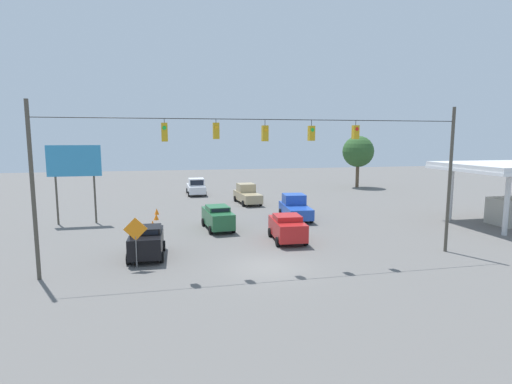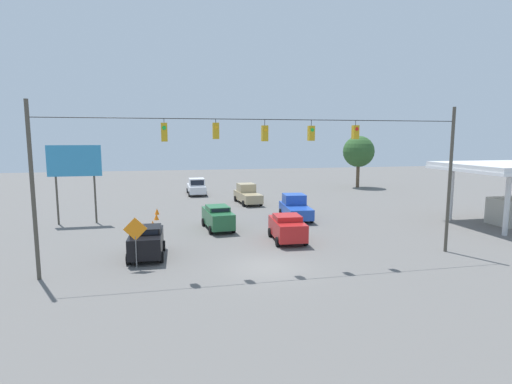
# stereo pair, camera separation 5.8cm
# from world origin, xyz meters

# --- Properties ---
(ground_plane) EXTENTS (140.00, 140.00, 0.00)m
(ground_plane) POSITION_xyz_m (0.00, 0.00, 0.00)
(ground_plane) COLOR #605E5B
(overhead_signal_span) EXTENTS (23.66, 0.38, 8.95)m
(overhead_signal_span) POSITION_xyz_m (0.09, -0.61, 5.75)
(overhead_signal_span) COLOR #4C473D
(overhead_signal_span) RESTS_ON ground_plane
(sedan_black_parked_shoulder) EXTENTS (2.14, 3.95, 1.87)m
(sedan_black_parked_shoulder) POSITION_xyz_m (6.59, -3.37, 0.97)
(sedan_black_parked_shoulder) COLOR black
(sedan_black_parked_shoulder) RESTS_ON ground_plane
(sedan_red_crossing_near) EXTENTS (2.33, 4.25, 1.83)m
(sedan_red_crossing_near) POSITION_xyz_m (-2.73, -5.23, 0.96)
(sedan_red_crossing_near) COLOR red
(sedan_red_crossing_near) RESTS_ON ground_plane
(sedan_green_withflow_mid) EXTENTS (2.28, 4.68, 1.86)m
(sedan_green_withflow_mid) POSITION_xyz_m (1.54, -9.84, 0.97)
(sedan_green_withflow_mid) COLOR #236038
(sedan_green_withflow_mid) RESTS_ON ground_plane
(pickup_truck_tan_oncoming_deep) EXTENTS (2.44, 5.57, 2.12)m
(pickup_truck_tan_oncoming_deep) POSITION_xyz_m (-3.14, -21.73, 0.98)
(pickup_truck_tan_oncoming_deep) COLOR tan
(pickup_truck_tan_oncoming_deep) RESTS_ON ground_plane
(pickup_truck_white_withflow_deep) EXTENTS (2.31, 5.37, 2.12)m
(pickup_truck_white_withflow_deep) POSITION_xyz_m (1.86, -29.71, 0.98)
(pickup_truck_white_withflow_deep) COLOR silver
(pickup_truck_white_withflow_deep) RESTS_ON ground_plane
(pickup_truck_blue_oncoming_far) EXTENTS (2.60, 5.51, 2.12)m
(pickup_truck_blue_oncoming_far) POSITION_xyz_m (-5.67, -12.58, 0.98)
(pickup_truck_blue_oncoming_far) COLOR #234CB2
(pickup_truck_blue_oncoming_far) RESTS_ON ground_plane
(traffic_cone_nearest) EXTENTS (0.44, 0.44, 0.57)m
(traffic_cone_nearest) POSITION_xyz_m (6.50, -2.82, 0.29)
(traffic_cone_nearest) COLOR orange
(traffic_cone_nearest) RESTS_ON ground_plane
(traffic_cone_second) EXTENTS (0.44, 0.44, 0.57)m
(traffic_cone_second) POSITION_xyz_m (6.41, -5.65, 0.29)
(traffic_cone_second) COLOR orange
(traffic_cone_second) RESTS_ON ground_plane
(traffic_cone_third) EXTENTS (0.44, 0.44, 0.57)m
(traffic_cone_third) POSITION_xyz_m (6.56, -8.52, 0.29)
(traffic_cone_third) COLOR orange
(traffic_cone_third) RESTS_ON ground_plane
(traffic_cone_fourth) EXTENTS (0.44, 0.44, 0.57)m
(traffic_cone_fourth) POSITION_xyz_m (6.56, -11.52, 0.29)
(traffic_cone_fourth) COLOR orange
(traffic_cone_fourth) RESTS_ON ground_plane
(traffic_cone_fifth) EXTENTS (0.44, 0.44, 0.57)m
(traffic_cone_fifth) POSITION_xyz_m (6.36, -14.58, 0.29)
(traffic_cone_fifth) COLOR orange
(traffic_cone_fifth) RESTS_ON ground_plane
(traffic_cone_farthest) EXTENTS (0.44, 0.44, 0.57)m
(traffic_cone_farthest) POSITION_xyz_m (6.38, -17.19, 0.29)
(traffic_cone_farthest) COLOR orange
(traffic_cone_farthest) RESTS_ON ground_plane
(roadside_billboard) EXTENTS (4.21, 0.16, 6.52)m
(roadside_billboard) POSITION_xyz_m (12.74, -14.39, 4.80)
(roadside_billboard) COLOR #4C473D
(roadside_billboard) RESTS_ON ground_plane
(work_zone_sign) EXTENTS (1.27, 0.06, 2.84)m
(work_zone_sign) POSITION_xyz_m (7.03, -1.32, 1.99)
(work_zone_sign) COLOR slate
(work_zone_sign) RESTS_ON ground_plane
(tree_horizon_left) EXTENTS (4.46, 4.46, 7.43)m
(tree_horizon_left) POSITION_xyz_m (-21.55, -32.41, 5.17)
(tree_horizon_left) COLOR brown
(tree_horizon_left) RESTS_ON ground_plane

